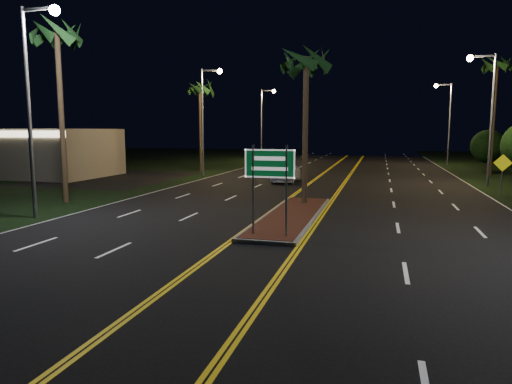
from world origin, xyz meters
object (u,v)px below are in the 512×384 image
(streetlight_left_mid, at_px, (206,109))
(warning_sign, at_px, (502,169))
(commercial_building, at_px, (23,152))
(palm_right_far, at_px, (497,66))
(highway_sign, at_px, (270,172))
(palm_left_near, at_px, (57,36))
(car_near, at_px, (286,171))
(shrub_far, at_px, (488,146))
(streetlight_right_far, at_px, (446,114))
(palm_left_far, at_px, (200,89))
(streetlight_right_mid, at_px, (487,104))
(car_far, at_px, (269,156))
(palm_median, at_px, (306,61))
(streetlight_left_near, at_px, (35,88))
(streetlight_left_far, at_px, (264,116))
(median_island, at_px, (292,216))

(streetlight_left_mid, height_order, warning_sign, streetlight_left_mid)
(commercial_building, height_order, palm_right_far, palm_right_far)
(highway_sign, distance_m, palm_left_near, 14.92)
(highway_sign, height_order, car_near, highway_sign)
(shrub_far, relative_size, car_near, 0.79)
(streetlight_right_far, distance_m, warning_sign, 24.92)
(palm_left_far, bearing_deg, warning_sign, -24.17)
(streetlight_right_mid, relative_size, car_far, 1.72)
(car_near, bearing_deg, commercial_building, -176.74)
(commercial_building, height_order, streetlight_right_mid, streetlight_right_mid)
(streetlight_left_mid, relative_size, palm_median, 1.08)
(palm_median, relative_size, palm_right_far, 0.81)
(streetlight_left_near, bearing_deg, streetlight_right_mid, 40.30)
(streetlight_left_near, xyz_separation_m, car_far, (1.44, 36.65, -4.79))
(highway_sign, distance_m, streetlight_left_far, 42.67)
(warning_sign, bearing_deg, commercial_building, -177.32)
(streetlight_right_far, bearing_deg, streetlight_left_far, 174.62)
(commercial_building, distance_m, car_far, 26.67)
(streetlight_left_mid, distance_m, car_far, 17.39)
(streetlight_left_far, height_order, palm_left_far, streetlight_left_far)
(streetlight_right_mid, distance_m, palm_right_far, 9.00)
(streetlight_right_far, height_order, shrub_far, streetlight_right_far)
(streetlight_right_far, bearing_deg, streetlight_right_mid, -90.00)
(highway_sign, distance_m, shrub_far, 35.96)
(streetlight_right_mid, bearing_deg, palm_median, -132.70)
(highway_sign, bearing_deg, shrub_far, 67.43)
(warning_sign, bearing_deg, car_near, 171.87)
(shrub_far, bearing_deg, palm_right_far, -99.46)
(median_island, xyz_separation_m, palm_right_far, (12.80, 23.00, 9.06))
(warning_sign, bearing_deg, palm_left_near, -151.32)
(streetlight_right_mid, height_order, palm_median, streetlight_right_mid)
(streetlight_right_far, relative_size, shrub_far, 2.27)
(palm_left_near, relative_size, warning_sign, 3.99)
(streetlight_right_far, xyz_separation_m, palm_median, (-10.61, -31.50, 1.62))
(commercial_building, relative_size, streetlight_right_mid, 1.67)
(palm_left_near, bearing_deg, palm_median, 11.31)
(streetlight_left_far, distance_m, car_near, 24.59)
(streetlight_right_mid, height_order, warning_sign, streetlight_right_mid)
(highway_sign, distance_m, streetlight_left_mid, 23.93)
(car_far, bearing_deg, palm_median, -80.57)
(highway_sign, height_order, palm_median, palm_median)
(commercial_building, relative_size, car_near, 2.98)
(palm_median, xyz_separation_m, car_near, (-3.10, 10.59, -6.44))
(car_near, bearing_deg, streetlight_right_mid, 4.32)
(streetlight_left_near, distance_m, streetlight_left_far, 40.00)
(streetlight_left_mid, height_order, shrub_far, streetlight_left_mid)
(streetlight_left_far, height_order, palm_left_near, palm_left_near)
(shrub_far, bearing_deg, streetlight_left_far, 161.86)
(palm_right_far, relative_size, shrub_far, 2.60)
(highway_sign, relative_size, warning_sign, 1.30)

